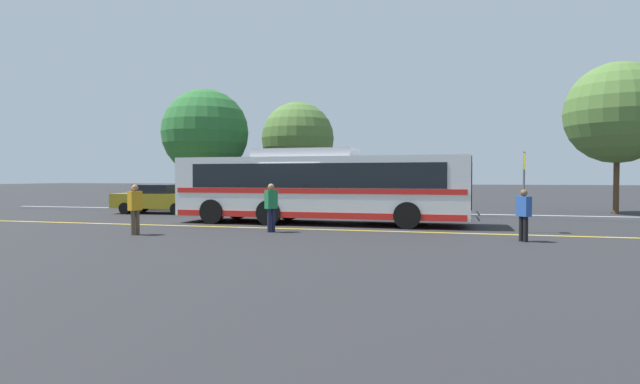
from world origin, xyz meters
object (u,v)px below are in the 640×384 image
Objects in this scene: pedestrian_0 at (271,205)px; pedestrian_1 at (524,212)px; parked_car_2 at (410,202)px; pedestrian_2 at (135,206)px; parked_car_0 at (159,199)px; parked_car_1 at (281,201)px; bus_stop_sign at (524,182)px; tree_0 at (298,139)px; tree_1 at (205,133)px; tree_2 at (618,113)px; transit_bus at (320,186)px.

pedestrian_1 is (8.10, -0.55, -0.09)m from pedestrian_0.
pedestrian_2 is (-8.32, -8.76, 0.18)m from parked_car_2.
pedestrian_1 reaches higher than parked_car_0.
pedestrian_2 is at bearing -47.12° from parked_car_2.
pedestrian_2 is at bearing 146.49° from pedestrian_0.
parked_car_1 is 11.67m from bus_stop_sign.
parked_car_2 is 9.89m from tree_0.
pedestrian_1 is (10.16, -7.54, 0.12)m from parked_car_1.
parked_car_2 is 8.36m from pedestrian_1.
pedestrian_0 is 4.49m from pedestrian_2.
bus_stop_sign is 0.40× the size of tree_1.
parked_car_1 is 2.90× the size of pedestrian_0.
tree_1 reaches higher than tree_0.
pedestrian_2 is 23.71m from tree_2.
parked_car_2 is at bearing 84.78° from parked_car_0.
pedestrian_0 is 0.22× the size of tree_2.
parked_car_0 is at bearing -110.66° from tree_1.
bus_stop_sign is (0.35, 2.57, 0.87)m from pedestrian_1.
tree_2 is at bearing 98.45° from parked_car_0.
pedestrian_0 is at bearing -77.09° from tree_0.
parked_car_1 is at bearing -174.09° from pedestrian_2.
tree_2 reaches higher than parked_car_2.
parked_car_2 is 1.54× the size of bus_stop_sign.
pedestrian_0 is at bearing -139.13° from tree_2.
parked_car_0 is at bearing -133.14° from pedestrian_2.
transit_bus is 3.60m from pedestrian_0.
parked_car_1 is 2.93× the size of pedestrian_2.
pedestrian_2 is 13.15m from bus_stop_sign.
pedestrian_2 is at bearing -73.25° from tree_1.
parked_car_1 is at bearing -161.68° from tree_2.
parked_car_0 is 0.67× the size of tree_1.
transit_bus is at bearing -37.67° from tree_1.
parked_car_2 is 0.55× the size of tree_2.
tree_2 reaches higher than bus_stop_sign.
tree_1 reaches higher than pedestrian_0.
transit_bus is at bearing -48.35° from parked_car_2.
pedestrian_1 is at bearing -50.32° from tree_0.
pedestrian_2 is at bearing -72.08° from bus_stop_sign.
tree_2 is at bearing -1.07° from tree_0.
bus_stop_sign is 12.44m from tree_2.
tree_1 is 22.15m from tree_2.
pedestrian_2 is (-2.02, -8.87, 0.19)m from parked_car_1.
parked_car_2 is at bearing -151.23° from tree_2.
parked_car_0 is at bearing -166.74° from tree_2.
tree_0 is 0.93× the size of tree_1.
parked_car_1 is 6.30m from parked_car_2.
parked_car_2 is at bearing -138.44° from bus_stop_sign.
pedestrian_0 reaches higher than parked_car_1.
tree_2 reaches higher than transit_bus.
pedestrian_2 is at bearing -94.52° from tree_0.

